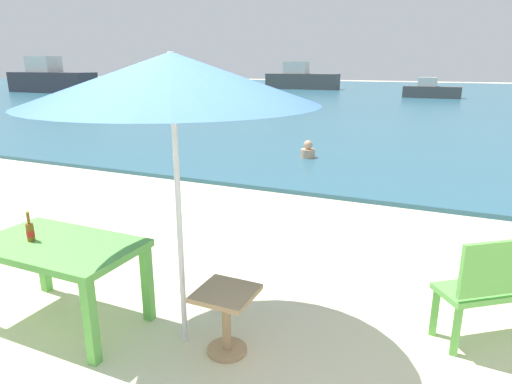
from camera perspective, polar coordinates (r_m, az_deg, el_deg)
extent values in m
cube|color=#2D6075|center=(32.21, 21.70, 11.19)|extent=(120.00, 50.00, 0.08)
cube|color=#60B24C|center=(4.15, -24.08, -6.34)|extent=(1.40, 0.80, 0.06)
cube|color=#60B24C|center=(3.68, -20.45, -15.49)|extent=(0.08, 0.08, 0.70)
cube|color=#60B24C|center=(4.95, -25.69, -7.70)|extent=(0.08, 0.08, 0.70)
cube|color=#60B24C|center=(4.12, -13.77, -11.35)|extent=(0.08, 0.08, 0.70)
cylinder|color=brown|center=(4.25, -26.99, -4.64)|extent=(0.06, 0.06, 0.16)
cone|color=brown|center=(4.23, -27.12, -3.65)|extent=(0.06, 0.06, 0.03)
cylinder|color=brown|center=(4.21, -27.22, -2.92)|extent=(0.03, 0.03, 0.09)
cylinder|color=red|center=(4.26, -26.97, -4.74)|extent=(0.07, 0.07, 0.05)
cylinder|color=gold|center=(4.20, -27.30, -2.30)|extent=(0.03, 0.03, 0.01)
cylinder|color=silver|center=(3.42, -9.90, -2.29)|extent=(0.04, 0.04, 2.30)
cone|color=#33598C|center=(3.25, -10.74, 14.14)|extent=(2.10, 2.10, 0.36)
cube|color=tan|center=(3.51, -3.89, -12.83)|extent=(0.44, 0.44, 0.04)
cylinder|color=tan|center=(3.65, -3.81, -16.54)|extent=(0.07, 0.07, 0.50)
cylinder|color=tan|center=(3.78, -3.74, -19.54)|extent=(0.32, 0.32, 0.03)
cube|color=#60B24C|center=(4.27, 29.59, -10.61)|extent=(1.18, 1.01, 0.05)
cube|color=#60B24C|center=(4.14, 21.96, -14.09)|extent=(0.06, 0.06, 0.42)
cube|color=#60B24C|center=(3.95, 24.30, -15.93)|extent=(0.06, 0.06, 0.42)
cylinder|color=tan|center=(10.58, 6.66, 4.95)|extent=(0.34, 0.34, 0.20)
sphere|color=tan|center=(10.54, 6.70, 6.05)|extent=(0.21, 0.21, 0.21)
cube|color=#4C4C4C|center=(39.86, 5.95, 13.95)|extent=(6.26, 1.71, 1.28)
cube|color=silver|center=(40.02, 5.20, 15.61)|extent=(1.99, 1.28, 1.00)
cube|color=#4C4C4C|center=(31.37, 21.63, 11.83)|extent=(3.53, 0.96, 0.72)
cube|color=silver|center=(31.36, 21.16, 13.06)|extent=(1.12, 0.72, 0.56)
cube|color=#38383F|center=(38.20, -24.70, 12.67)|extent=(7.29, 1.99, 1.49)
cube|color=silver|center=(38.67, -25.61, 14.57)|extent=(2.32, 1.49, 1.16)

